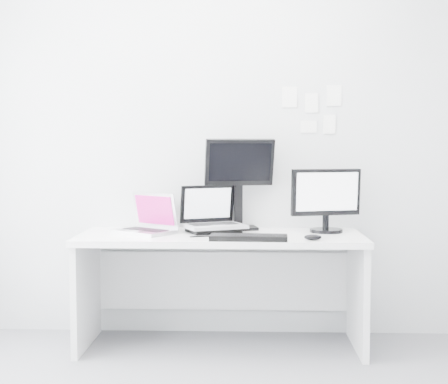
% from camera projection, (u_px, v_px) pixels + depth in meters
% --- Properties ---
extents(back_wall, '(3.60, 0.00, 3.60)m').
position_uv_depth(back_wall, '(223.00, 137.00, 4.47)').
color(back_wall, silver).
rests_on(back_wall, ground).
extents(desk, '(1.80, 0.70, 0.73)m').
position_uv_depth(desk, '(221.00, 291.00, 4.19)').
color(desk, white).
rests_on(desk, ground).
extents(macbook, '(0.45, 0.43, 0.27)m').
position_uv_depth(macbook, '(144.00, 212.00, 4.18)').
color(macbook, '#A8A8AD').
rests_on(macbook, desk).
extents(speaker, '(0.12, 0.12, 0.18)m').
position_uv_depth(speaker, '(164.00, 215.00, 4.43)').
color(speaker, black).
rests_on(speaker, desk).
extents(dell_laptop, '(0.46, 0.42, 0.31)m').
position_uv_depth(dell_laptop, '(214.00, 208.00, 4.23)').
color(dell_laptop, '#A3A5AB').
rests_on(dell_laptop, desk).
extents(rear_monitor, '(0.48, 0.26, 0.62)m').
position_uv_depth(rear_monitor, '(239.00, 183.00, 4.36)').
color(rear_monitor, black).
rests_on(rear_monitor, desk).
extents(samsung_monitor, '(0.51, 0.33, 0.43)m').
position_uv_depth(samsung_monitor, '(327.00, 199.00, 4.24)').
color(samsung_monitor, black).
rests_on(samsung_monitor, desk).
extents(keyboard, '(0.47, 0.18, 0.03)m').
position_uv_depth(keyboard, '(249.00, 237.00, 3.90)').
color(keyboard, black).
rests_on(keyboard, desk).
extents(mouse, '(0.11, 0.08, 0.04)m').
position_uv_depth(mouse, '(313.00, 237.00, 3.89)').
color(mouse, black).
rests_on(mouse, desk).
extents(wall_note_0, '(0.10, 0.00, 0.14)m').
position_uv_depth(wall_note_0, '(289.00, 97.00, 4.42)').
color(wall_note_0, white).
rests_on(wall_note_0, back_wall).
extents(wall_note_1, '(0.09, 0.00, 0.13)m').
position_uv_depth(wall_note_1, '(312.00, 103.00, 4.42)').
color(wall_note_1, white).
rests_on(wall_note_1, back_wall).
extents(wall_note_2, '(0.10, 0.00, 0.14)m').
position_uv_depth(wall_note_2, '(334.00, 95.00, 4.41)').
color(wall_note_2, white).
rests_on(wall_note_2, back_wall).
extents(wall_note_3, '(0.11, 0.00, 0.08)m').
position_uv_depth(wall_note_3, '(308.00, 127.00, 4.43)').
color(wall_note_3, white).
rests_on(wall_note_3, back_wall).
extents(wall_note_4, '(0.08, 0.00, 0.13)m').
position_uv_depth(wall_note_4, '(329.00, 124.00, 4.43)').
color(wall_note_4, white).
rests_on(wall_note_4, back_wall).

